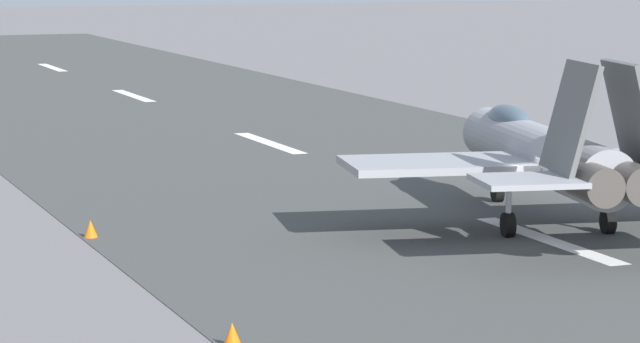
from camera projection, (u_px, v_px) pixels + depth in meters
ground_plane at (560, 245)px, 44.74m from camera, size 400.00×400.00×0.00m
runway_strip at (561, 245)px, 44.72m from camera, size 240.00×26.00×0.02m
fighter_jet at (542, 152)px, 47.52m from camera, size 16.42×13.30×5.56m
crew_person at (560, 149)px, 60.47m from camera, size 0.49×0.57×1.59m
marker_cone_near at (232, 335)px, 33.16m from camera, size 0.44×0.44×0.55m
marker_cone_mid at (91, 229)px, 45.80m from camera, size 0.44×0.44×0.55m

